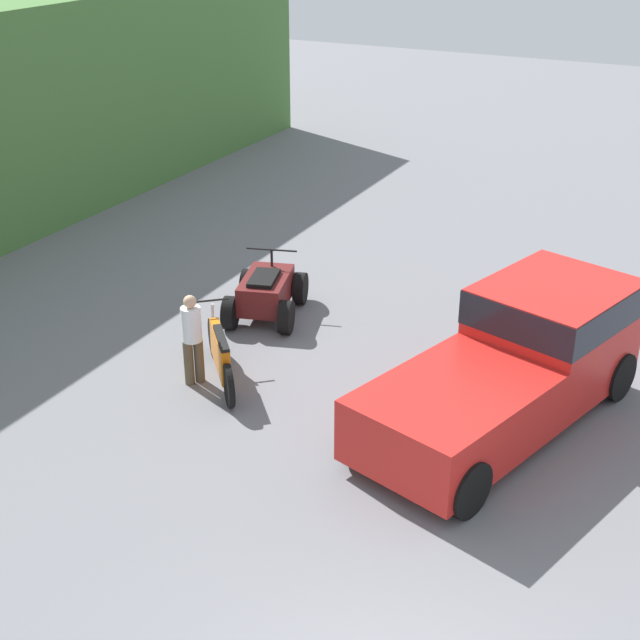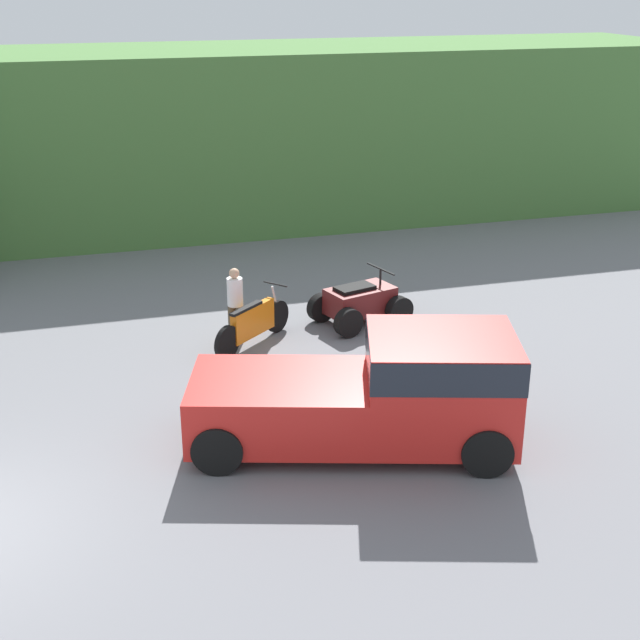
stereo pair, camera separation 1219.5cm
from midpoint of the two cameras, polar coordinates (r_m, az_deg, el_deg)
name	(u,v)px [view 1 (the left image)]	position (r m, az deg, el deg)	size (l,w,h in m)	color
pickup_truck_red	(520,357)	(12.96, -12.85, -4.63)	(5.61, 3.47, 1.95)	red
dirt_bike	(220,354)	(15.85, -28.93, -3.80)	(1.92, 1.69, 1.13)	black
quad_atv	(266,293)	(17.59, -23.51, 0.17)	(2.30, 1.82, 1.18)	black
rider_person	(192,336)	(15.81, -30.79, -2.68)	(0.46, 0.46, 1.61)	brown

